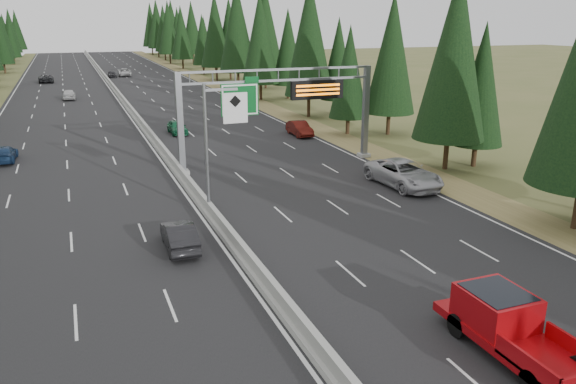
% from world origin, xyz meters
% --- Properties ---
extents(road, '(32.00, 260.00, 0.08)m').
position_xyz_m(road, '(0.00, 80.00, 0.04)').
color(road, black).
rests_on(road, ground).
extents(shoulder_right, '(3.60, 260.00, 0.06)m').
position_xyz_m(shoulder_right, '(17.80, 80.00, 0.03)').
color(shoulder_right, olive).
rests_on(shoulder_right, ground).
extents(median_barrier, '(0.70, 260.00, 0.85)m').
position_xyz_m(median_barrier, '(0.00, 80.00, 0.41)').
color(median_barrier, gray).
rests_on(median_barrier, road).
extents(sign_gantry, '(16.75, 0.98, 7.80)m').
position_xyz_m(sign_gantry, '(8.92, 34.88, 5.27)').
color(sign_gantry, slate).
rests_on(sign_gantry, road).
extents(hov_sign_pole, '(2.80, 0.50, 8.00)m').
position_xyz_m(hov_sign_pole, '(0.58, 24.97, 4.72)').
color(hov_sign_pole, slate).
rests_on(hov_sign_pole, road).
extents(tree_row_right, '(12.08, 240.71, 18.31)m').
position_xyz_m(tree_row_right, '(22.00, 75.02, 9.21)').
color(tree_row_right, black).
rests_on(tree_row_right, ground).
extents(silver_minivan, '(3.47, 6.79, 1.84)m').
position_xyz_m(silver_minivan, '(14.50, 26.06, 1.00)').
color(silver_minivan, '#A8A7AC').
rests_on(silver_minivan, road).
extents(red_pickup, '(2.29, 6.41, 2.09)m').
position_xyz_m(red_pickup, '(6.48, 6.80, 1.24)').
color(red_pickup, black).
rests_on(red_pickup, road).
extents(car_ahead_green, '(1.72, 4.13, 1.40)m').
position_xyz_m(car_ahead_green, '(2.97, 51.13, 0.78)').
color(car_ahead_green, '#145A35').
rests_on(car_ahead_green, road).
extents(car_ahead_dkred, '(1.67, 4.49, 1.46)m').
position_xyz_m(car_ahead_dkred, '(14.50, 45.60, 0.81)').
color(car_ahead_dkred, '#4D100B').
rests_on(car_ahead_dkred, road).
extents(car_ahead_dkgrey, '(2.43, 5.33, 1.51)m').
position_xyz_m(car_ahead_dkgrey, '(13.98, 63.26, 0.84)').
color(car_ahead_dkgrey, black).
rests_on(car_ahead_dkgrey, road).
extents(car_ahead_white, '(2.91, 5.67, 1.53)m').
position_xyz_m(car_ahead_white, '(4.22, 116.29, 0.85)').
color(car_ahead_white, '#B6B6B6').
rests_on(car_ahead_white, road).
extents(car_ahead_far, '(1.64, 3.99, 1.35)m').
position_xyz_m(car_ahead_far, '(1.50, 114.39, 0.76)').
color(car_ahead_far, '#232326').
rests_on(car_ahead_far, road).
extents(car_onc_near, '(1.60, 4.33, 1.42)m').
position_xyz_m(car_onc_near, '(-2.68, 20.43, 0.79)').
color(car_onc_near, black).
rests_on(car_onc_near, road).
extents(car_onc_blue, '(2.01, 4.59, 1.31)m').
position_xyz_m(car_onc_blue, '(-12.88, 44.48, 0.74)').
color(car_onc_blue, navy).
rests_on(car_onc_blue, road).
extents(car_onc_white, '(1.97, 4.59, 1.55)m').
position_xyz_m(car_onc_white, '(-7.18, 82.75, 0.85)').
color(car_onc_white, '#B6B6B6').
rests_on(car_onc_white, road).
extents(car_onc_far, '(2.70, 5.67, 1.56)m').
position_xyz_m(car_onc_far, '(-10.85, 109.10, 0.86)').
color(car_onc_far, '#232325').
rests_on(car_onc_far, road).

